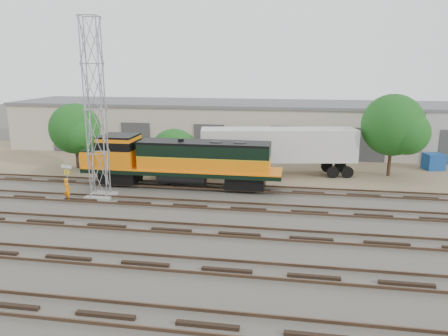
% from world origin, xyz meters
% --- Properties ---
extents(ground, '(140.00, 140.00, 0.00)m').
position_xyz_m(ground, '(0.00, 0.00, 0.00)').
color(ground, '#47423A').
rests_on(ground, ground).
extents(dirt_strip, '(80.00, 16.00, 0.02)m').
position_xyz_m(dirt_strip, '(0.00, 15.00, 0.01)').
color(dirt_strip, '#726047').
rests_on(dirt_strip, ground).
extents(tracks, '(80.00, 20.40, 0.28)m').
position_xyz_m(tracks, '(0.00, -3.00, 0.08)').
color(tracks, black).
rests_on(tracks, ground).
extents(warehouse, '(58.40, 10.40, 5.30)m').
position_xyz_m(warehouse, '(0.04, 22.98, 2.65)').
color(warehouse, '#B9AC9A').
rests_on(warehouse, ground).
extents(locomotive, '(15.67, 2.75, 3.77)m').
position_xyz_m(locomotive, '(-6.05, 6.00, 2.19)').
color(locomotive, black).
rests_on(locomotive, tracks).
extents(signal_tower, '(1.86, 1.86, 12.61)m').
position_xyz_m(signal_tower, '(-10.95, 2.59, 6.15)').
color(signal_tower, gray).
rests_on(signal_tower, ground).
extents(sign_post, '(0.92, 0.31, 2.31)m').
position_xyz_m(sign_post, '(-13.58, 2.70, 1.62)').
color(sign_post, gray).
rests_on(sign_post, ground).
extents(worker, '(0.69, 0.59, 1.62)m').
position_xyz_m(worker, '(-12.96, 1.47, 0.81)').
color(worker, orange).
rests_on(worker, ground).
extents(semi_trailer, '(13.51, 4.94, 4.08)m').
position_xyz_m(semi_trailer, '(1.75, 11.35, 2.56)').
color(semi_trailer, silver).
rests_on(semi_trailer, ground).
extents(dumpster_blue, '(1.93, 1.85, 1.50)m').
position_xyz_m(dumpster_blue, '(15.46, 15.67, 0.75)').
color(dumpster_blue, navy).
rests_on(dumpster_blue, ground).
extents(tree_west, '(4.84, 4.61, 6.03)m').
position_xyz_m(tree_west, '(-16.80, 10.57, 3.60)').
color(tree_west, '#382619').
rests_on(tree_west, ground).
extents(tree_mid, '(4.60, 4.38, 4.38)m').
position_xyz_m(tree_mid, '(-7.07, 9.19, 1.82)').
color(tree_mid, '#382619').
rests_on(tree_mid, ground).
extents(tree_east, '(5.50, 5.24, 7.07)m').
position_xyz_m(tree_east, '(11.23, 12.32, 4.31)').
color(tree_east, '#382619').
rests_on(tree_east, ground).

